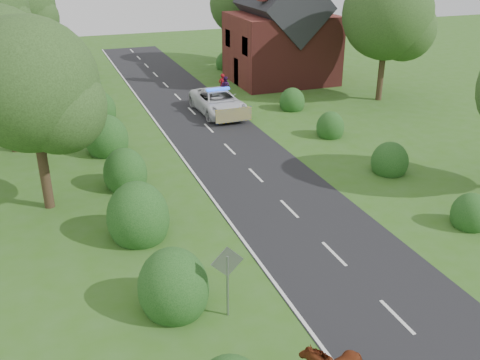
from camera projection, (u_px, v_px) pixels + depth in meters
name	position (u px, v px, depth m)	size (l,w,h in m)	color
ground	(397.00, 317.00, 16.98)	(120.00, 120.00, 0.00)	#346419
road	(236.00, 155.00, 29.81)	(6.00, 70.00, 0.02)	black
road_markings	(220.00, 173.00, 27.52)	(4.96, 70.00, 0.01)	white
hedgerow_left	(127.00, 183.00, 24.60)	(2.75, 50.41, 3.00)	#163F15
hedgerow_right	(376.00, 154.00, 28.45)	(2.10, 45.78, 2.10)	#163F15
tree_left_a	(38.00, 91.00, 21.83)	(5.74, 5.60, 8.38)	#332316
tree_left_b	(5.00, 63.00, 28.31)	(5.74, 5.60, 8.07)	#332316
tree_left_d	(23.00, 9.00, 45.49)	(6.15, 6.00, 8.89)	#332316
tree_right_b	(392.00, 18.00, 37.78)	(6.56, 6.40, 9.40)	#332316
tree_right_c	(245.00, 6.00, 50.11)	(6.15, 6.00, 8.58)	#332316
road_sign	(227.00, 271.00, 16.42)	(1.06, 0.08, 2.53)	gray
house	(281.00, 36.00, 44.11)	(8.00, 7.40, 9.17)	maroon
police_van	(218.00, 102.00, 36.70)	(2.85, 6.02, 1.79)	silver
pedestrian_red	(222.00, 85.00, 41.04)	(0.61, 0.40, 1.68)	maroon
pedestrian_purple	(225.00, 87.00, 40.68)	(0.77, 0.60, 1.58)	#3C174E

